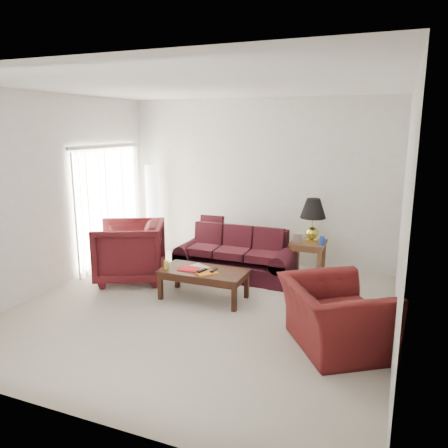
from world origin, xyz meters
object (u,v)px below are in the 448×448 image
object	(u,v)px
sofa	(234,254)
armchair_right	(335,316)
coffee_table	(204,284)
end_table	(308,259)
armchair_left	(130,251)

from	to	relation	value
sofa	armchair_right	bearing A→B (deg)	-46.32
armchair_right	coffee_table	xyz separation A→B (m)	(-2.00, 0.76, -0.16)
sofa	end_table	bearing A→B (deg)	20.12
end_table	coffee_table	size ratio (longest dim) A/B	0.48
sofa	coffee_table	xyz separation A→B (m)	(-0.08, -1.09, -0.18)
armchair_right	coffee_table	world-z (taller)	armchair_right
end_table	armchair_right	size ratio (longest dim) A/B	0.52
armchair_left	coffee_table	size ratio (longest dim) A/B	0.86
armchair_right	coffee_table	size ratio (longest dim) A/B	0.93
end_table	armchair_left	distance (m)	2.98
armchair_left	armchair_right	world-z (taller)	armchair_left
coffee_table	armchair_right	bearing A→B (deg)	-33.41
armchair_left	armchair_right	xyz separation A→B (m)	(3.46, -1.05, -0.11)
end_table	coffee_table	distance (m)	1.99
end_table	coffee_table	world-z (taller)	end_table
end_table	coffee_table	bearing A→B (deg)	-128.12
coffee_table	end_table	bearing A→B (deg)	39.36
armchair_left	armchair_right	bearing A→B (deg)	47.60
sofa	end_table	distance (m)	1.25
sofa	end_table	world-z (taller)	sofa
sofa	coffee_table	size ratio (longest dim) A/B	1.55
sofa	end_table	xyz separation A→B (m)	(1.15, 0.48, -0.10)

